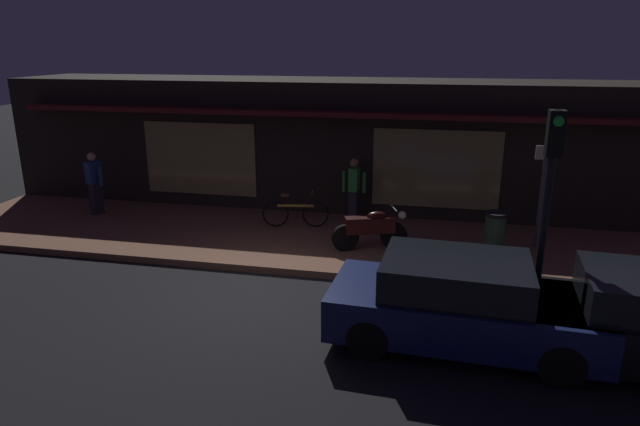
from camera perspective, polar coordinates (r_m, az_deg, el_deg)
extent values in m
plane|color=black|center=(10.64, -6.68, -8.37)|extent=(60.00, 60.00, 0.00)
cube|color=brown|center=(13.26, -2.60, -2.68)|extent=(18.00, 4.00, 0.15)
cube|color=black|center=(16.04, 0.38, 7.16)|extent=(18.00, 2.80, 3.60)
cube|color=olive|center=(15.74, -12.23, 5.48)|extent=(3.20, 0.04, 2.00)
cube|color=olive|center=(14.38, 11.84, 4.44)|extent=(3.20, 0.04, 2.00)
cube|color=#591919|center=(14.29, -0.96, 10.21)|extent=(16.20, 0.50, 0.12)
cylinder|color=black|center=(12.22, 2.60, -2.57)|extent=(0.61, 0.31, 0.60)
cylinder|color=black|center=(12.44, 7.61, -2.35)|extent=(0.61, 0.31, 0.60)
cube|color=black|center=(12.22, 5.16, -1.22)|extent=(1.13, 0.62, 0.36)
ellipsoid|color=black|center=(12.19, 5.88, -0.30)|extent=(0.49, 0.37, 0.20)
sphere|color=#F9EDB7|center=(12.33, 8.46, -0.20)|extent=(0.18, 0.18, 0.18)
cylinder|color=gray|center=(12.23, 7.59, 0.52)|extent=(0.21, 0.53, 0.03)
torus|color=black|center=(13.85, -4.60, -0.09)|extent=(0.66, 0.16, 0.66)
torus|color=black|center=(13.79, -0.47, -0.12)|extent=(0.66, 0.16, 0.66)
cube|color=#B78C2D|center=(13.75, -2.55, 0.77)|extent=(0.89, 0.20, 0.06)
cube|color=brown|center=(13.70, -3.61, 1.86)|extent=(0.21, 0.12, 0.06)
cylinder|color=#B78C2D|center=(13.63, -0.81, 2.17)|extent=(0.10, 0.42, 0.02)
cube|color=#28232D|center=(16.01, -22.03, 1.40)|extent=(0.27, 0.32, 0.85)
cube|color=navy|center=(15.85, -22.31, 3.89)|extent=(0.31, 0.43, 0.58)
sphere|color=tan|center=(15.77, -22.48, 5.37)|extent=(0.22, 0.22, 0.22)
cylinder|color=navy|center=(16.06, -22.89, 3.72)|extent=(0.11, 0.11, 0.52)
cylinder|color=navy|center=(15.67, -21.66, 3.56)|extent=(0.11, 0.11, 0.52)
cube|color=#28232D|center=(14.11, 3.47, 0.66)|extent=(0.22, 0.29, 0.85)
cube|color=#2D8C38|center=(13.93, 3.52, 3.48)|extent=(0.24, 0.39, 0.58)
sphere|color=#8C6647|center=(13.84, 3.55, 5.17)|extent=(0.22, 0.22, 0.22)
cylinder|color=#2D8C38|center=(13.90, 4.57, 3.13)|extent=(0.09, 0.09, 0.52)
cylinder|color=#2D8C38|center=(14.00, 2.47, 3.27)|extent=(0.09, 0.09, 0.52)
cylinder|color=#47474C|center=(13.11, 21.82, 1.69)|extent=(0.09, 0.09, 2.40)
cube|color=beige|center=(12.92, 22.28, 5.76)|extent=(0.44, 0.03, 0.30)
cylinder|color=#2D4C33|center=(12.61, 17.52, -2.13)|extent=(0.44, 0.44, 0.85)
cylinder|color=black|center=(12.47, 17.70, -0.11)|extent=(0.48, 0.48, 0.08)
cylinder|color=black|center=(9.42, 22.06, -1.17)|extent=(0.12, 0.12, 3.60)
cube|color=black|center=(9.11, 23.07, 7.54)|extent=(0.24, 0.24, 0.70)
sphere|color=#1ED838|center=(8.95, 23.36, 8.66)|extent=(0.16, 0.16, 0.16)
cylinder|color=black|center=(9.91, 22.40, -9.55)|extent=(0.65, 0.25, 0.64)
cylinder|color=black|center=(8.55, 23.63, -14.12)|extent=(0.65, 0.25, 0.64)
cylinder|color=black|center=(9.88, 6.57, -8.40)|extent=(0.65, 0.25, 0.64)
cylinder|color=black|center=(8.51, 4.94, -12.78)|extent=(0.65, 0.25, 0.64)
cube|color=#141E4C|center=(9.00, 14.50, -9.88)|extent=(4.19, 1.97, 0.68)
cube|color=black|center=(8.77, 13.78, -6.59)|extent=(2.28, 1.71, 0.64)
cylinder|color=black|center=(10.03, 23.56, -9.37)|extent=(0.65, 0.27, 0.64)
cylinder|color=black|center=(8.67, 24.73, -13.83)|extent=(0.65, 0.27, 0.64)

